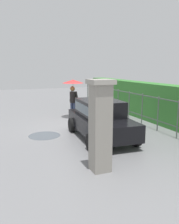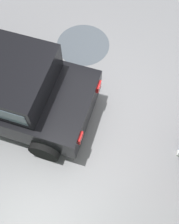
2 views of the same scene
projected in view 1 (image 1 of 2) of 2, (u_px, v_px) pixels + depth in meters
name	position (u px, v px, depth m)	size (l,w,h in m)	color
ground_plane	(73.00, 127.00, 10.89)	(40.00, 40.00, 0.00)	slate
car	(100.00, 118.00, 9.08)	(3.81, 2.02, 1.48)	black
pedestrian	(73.00, 89.00, 12.50)	(1.14, 1.14, 2.06)	#2D3856
gate_pillar	(100.00, 125.00, 6.11)	(0.60, 0.60, 2.42)	gray
fence_section	(129.00, 104.00, 12.26)	(11.96, 0.05, 1.50)	#59605B
hedge_row	(147.00, 101.00, 12.63)	(12.91, 0.90, 1.90)	#387F33
puddle_near	(44.00, 136.00, 9.52)	(1.27, 1.27, 0.00)	#4C545B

